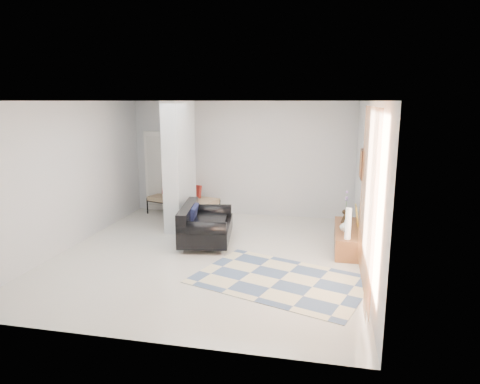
# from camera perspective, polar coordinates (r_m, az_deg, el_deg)

# --- Properties ---
(floor) EXTENTS (6.00, 6.00, 0.00)m
(floor) POSITION_cam_1_polar(r_m,az_deg,el_deg) (8.06, -4.19, -8.29)
(floor) COLOR beige
(floor) RESTS_ON ground
(ceiling) EXTENTS (6.00, 6.00, 0.00)m
(ceiling) POSITION_cam_1_polar(r_m,az_deg,el_deg) (7.56, -4.52, 12.03)
(ceiling) COLOR white
(ceiling) RESTS_ON wall_back
(wall_back) EXTENTS (6.00, 0.00, 6.00)m
(wall_back) POSITION_cam_1_polar(r_m,az_deg,el_deg) (10.57, 0.17, 4.46)
(wall_back) COLOR silver
(wall_back) RESTS_ON ground
(wall_front) EXTENTS (6.00, 0.00, 6.00)m
(wall_front) POSITION_cam_1_polar(r_m,az_deg,el_deg) (4.96, -14.03, -4.71)
(wall_front) COLOR silver
(wall_front) RESTS_ON ground
(wall_left) EXTENTS (0.00, 6.00, 6.00)m
(wall_left) POSITION_cam_1_polar(r_m,az_deg,el_deg) (8.85, -21.74, 2.10)
(wall_left) COLOR silver
(wall_left) RESTS_ON ground
(wall_right) EXTENTS (0.00, 6.00, 6.00)m
(wall_right) POSITION_cam_1_polar(r_m,az_deg,el_deg) (7.42, 16.51, 0.69)
(wall_right) COLOR silver
(wall_right) RESTS_ON ground
(partition_column) EXTENTS (0.35, 1.20, 2.80)m
(partition_column) POSITION_cam_1_polar(r_m,az_deg,el_deg) (9.53, -8.05, 3.50)
(partition_column) COLOR silver
(partition_column) RESTS_ON floor
(hallway_door) EXTENTS (0.85, 0.06, 2.04)m
(hallway_door) POSITION_cam_1_polar(r_m,az_deg,el_deg) (11.20, -10.47, 2.72)
(hallway_door) COLOR white
(hallway_door) RESTS_ON floor
(curtain) EXTENTS (0.00, 2.55, 2.55)m
(curtain) POSITION_cam_1_polar(r_m,az_deg,el_deg) (6.28, 16.61, -0.86)
(curtain) COLOR #FF9243
(curtain) RESTS_ON wall_right
(wall_art) EXTENTS (0.04, 0.45, 0.55)m
(wall_art) POSITION_cam_1_polar(r_m,az_deg,el_deg) (8.26, 15.93, 3.60)
(wall_art) COLOR #381A0F
(wall_art) RESTS_ON wall_right
(media_console) EXTENTS (0.45, 1.68, 0.80)m
(media_console) POSITION_cam_1_polar(r_m,az_deg,el_deg) (8.57, 14.04, -5.92)
(media_console) COLOR brown
(media_console) RESTS_ON floor
(loveseat) EXTENTS (1.18, 1.74, 0.76)m
(loveseat) POSITION_cam_1_polar(r_m,az_deg,el_deg) (8.64, -4.90, -4.42)
(loveseat) COLOR silver
(loveseat) RESTS_ON floor
(daybed) EXTENTS (1.88, 1.21, 0.77)m
(daybed) POSITION_cam_1_polar(r_m,az_deg,el_deg) (10.77, -7.64, -0.82)
(daybed) COLOR black
(daybed) RESTS_ON floor
(area_rug) EXTENTS (3.05, 2.50, 0.01)m
(area_rug) POSITION_cam_1_polar(r_m,az_deg,el_deg) (6.98, 5.37, -11.59)
(area_rug) COLOR beige
(area_rug) RESTS_ON floor
(cylinder_lamp) EXTENTS (0.10, 0.10, 0.56)m
(cylinder_lamp) POSITION_cam_1_polar(r_m,az_deg,el_deg) (7.79, 14.23, -4.10)
(cylinder_lamp) COLOR white
(cylinder_lamp) RESTS_ON media_console
(bronze_figurine) EXTENTS (0.15, 0.15, 0.27)m
(bronze_figurine) POSITION_cam_1_polar(r_m,az_deg,el_deg) (8.83, 13.74, -3.15)
(bronze_figurine) COLOR black
(bronze_figurine) RESTS_ON media_console
(vase) EXTENTS (0.23, 0.23, 0.21)m
(vase) POSITION_cam_1_polar(r_m,az_deg,el_deg) (8.27, 13.85, -4.39)
(vase) COLOR white
(vase) RESTS_ON media_console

